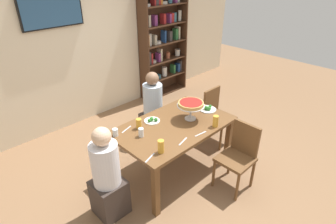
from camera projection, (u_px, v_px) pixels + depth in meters
name	position (u px, v px, depth m)	size (l,w,h in m)	color
ground_plane	(173.00, 170.00, 3.89)	(12.00, 12.00, 0.00)	#846042
rear_partition	(80.00, 42.00, 4.59)	(8.00, 0.12, 2.80)	beige
dining_table	(173.00, 131.00, 3.58)	(1.50, 0.94, 0.74)	brown
bookshelf	(162.00, 40.00, 5.64)	(1.10, 0.30, 2.21)	#422819
television	(51.00, 9.00, 4.00)	(0.94, 0.05, 0.55)	black
diner_far_right	(153.00, 111.00, 4.36)	(0.34, 0.34, 1.15)	#382D28
diner_head_west	(107.00, 179.00, 3.01)	(0.34, 0.34, 1.15)	#382D28
chair_near_right	(239.00, 153.00, 3.42)	(0.40, 0.40, 0.87)	brown
chair_head_east	(216.00, 113.00, 4.33)	(0.40, 0.40, 0.87)	brown
deep_dish_pizza_stand	(191.00, 105.00, 3.57)	(0.36, 0.36, 0.25)	silver
salad_plate_near_diner	(208.00, 109.00, 3.87)	(0.24, 0.24, 0.07)	white
salad_plate_far_diner	(152.00, 120.00, 3.60)	(0.21, 0.21, 0.06)	white
beer_glass_amber_tall	(139.00, 124.00, 3.43)	(0.07, 0.07, 0.13)	gold
beer_glass_amber_short	(216.00, 121.00, 3.47)	(0.07, 0.07, 0.15)	gold
beer_glass_amber_spare	(161.00, 146.00, 2.99)	(0.07, 0.07, 0.15)	gold
water_glass_clear_near	(115.00, 132.00, 3.29)	(0.07, 0.07, 0.09)	white
water_glass_clear_far	(141.00, 132.00, 3.28)	(0.06, 0.06, 0.11)	white
cutlery_fork_near	(201.00, 134.00, 3.34)	(0.18, 0.02, 0.01)	silver
cutlery_knife_near	(182.00, 102.00, 4.10)	(0.18, 0.02, 0.01)	silver
cutlery_fork_far	(183.00, 141.00, 3.21)	(0.18, 0.02, 0.01)	silver
cutlery_knife_far	(126.00, 129.00, 3.43)	(0.18, 0.02, 0.01)	silver
cutlery_spare_fork	(150.00, 158.00, 2.94)	(0.18, 0.02, 0.01)	silver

